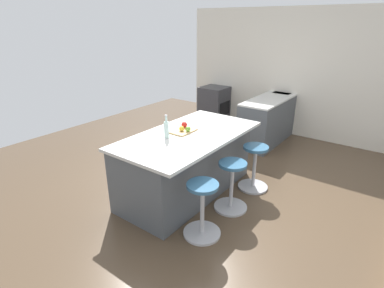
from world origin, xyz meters
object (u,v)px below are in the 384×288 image
Objects in this scene: stool_near_camera at (202,211)px; apple_red at (184,125)px; stool_middle at (232,187)px; apple_yellow at (182,128)px; oven_range at (214,105)px; water_bottle at (166,129)px; cutting_board at (183,131)px; apple_green at (188,129)px; stool_by_window at (254,169)px; kitchen_island at (187,163)px.

stool_near_camera is 1.35m from apple_red.
stool_middle is at bearing 81.71° from apple_red.
apple_yellow is (0.01, -0.81, 0.64)m from stool_middle.
oven_range is 2.79× the size of water_bottle.
cutting_board is (-0.69, -0.81, 0.60)m from stool_near_camera.
water_bottle reaches higher than oven_range.
apple_red is (-0.14, -0.06, 0.01)m from apple_yellow.
cutting_board is at bearing 32.03° from apple_red.
apple_yellow is at bearing -70.23° from apple_green.
cutting_board is at bearing -91.50° from stool_middle.
water_bottle is (0.31, -0.11, 0.07)m from apple_green.
cutting_board is at bearing 25.15° from oven_range.
cutting_board is 0.14m from apple_red.
apple_green is 0.23× the size of water_bottle.
stool_by_window is 2.15× the size of water_bottle.
oven_range is 3.74m from stool_middle.
cutting_board is (-0.02, -0.81, 0.60)m from stool_middle.
stool_near_camera is at bearing 47.69° from apple_red.
kitchen_island is 3.15× the size of stool_middle.
stool_by_window is 1.00× the size of stool_middle.
stool_by_window is 1.46m from water_bottle.
apple_yellow is (-0.66, -0.81, 0.64)m from stool_near_camera.
apple_red is at bearing 24.88° from oven_range.
stool_near_camera is (0.67, 0.74, -0.14)m from kitchen_island.
kitchen_island is 5.86× the size of cutting_board.
stool_middle is 0.67m from stool_near_camera.
stool_middle is 1.86× the size of cutting_board.
stool_near_camera is 9.33× the size of apple_green.
cutting_board is (-0.02, -0.07, 0.46)m from kitchen_island.
water_bottle reaches higher than stool_middle.
stool_middle is at bearing 0.00° from stool_by_window.
apple_red is at bearing -133.59° from kitchen_island.
oven_range is at bearing -149.00° from stool_near_camera.
stool_near_camera is (1.33, 0.00, 0.00)m from stool_by_window.
oven_range is at bearing -153.96° from kitchen_island.
oven_range is at bearing -136.70° from stool_by_window.
water_bottle reaches higher than cutting_board.
stool_near_camera is 1.23m from apple_yellow.
apple_green is at bearing -48.36° from stool_by_window.
water_bottle is at bearing -114.11° from stool_near_camera.
kitchen_island is 3.15× the size of stool_near_camera.
apple_green reaches higher than oven_range.
cutting_board is 5.00× the size of apple_green.
apple_green is (-0.00, 0.08, 0.05)m from cutting_board.
apple_yellow is at bearing -50.19° from stool_by_window.
cutting_board is at bearing 174.64° from water_bottle.
oven_range is 4.29m from stool_near_camera.
apple_green is at bearing 26.40° from oven_range.
oven_range is 12.15× the size of apple_yellow.
water_bottle reaches higher than apple_yellow.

